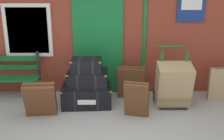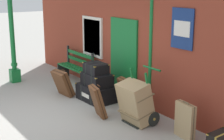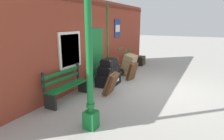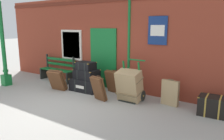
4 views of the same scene
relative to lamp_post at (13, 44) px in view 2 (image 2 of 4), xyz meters
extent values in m
plane|color=#A3A099|center=(3.27, -0.59, -1.17)|extent=(60.00, 60.00, 0.00)
cube|color=brown|center=(3.27, 2.01, 0.43)|extent=(10.40, 0.30, 3.20)
cube|color=#146B2D|center=(3.15, 1.83, -0.12)|extent=(1.10, 0.05, 2.10)
cube|color=#0C401B|center=(3.15, 1.82, -0.12)|extent=(0.06, 0.02, 2.10)
cube|color=silver|center=(1.62, 1.83, 0.28)|extent=(1.04, 0.06, 1.16)
cube|color=silver|center=(1.62, 1.81, 0.28)|extent=(0.88, 0.02, 1.00)
cylinder|color=#146B2D|center=(4.18, 1.85, 0.43)|extent=(0.09, 0.09, 3.14)
cube|color=navy|center=(5.16, 1.83, 0.88)|extent=(0.60, 0.02, 0.84)
cube|color=white|center=(5.16, 1.82, 0.88)|extent=(0.44, 0.01, 0.32)
cube|color=#146B2D|center=(0.00, 0.00, -0.97)|extent=(0.28, 0.28, 0.40)
cylinder|color=#146B2D|center=(0.00, 0.00, 0.50)|extent=(0.14, 0.14, 2.54)
cylinder|color=#146B2D|center=(0.00, 0.00, -0.62)|extent=(0.19, 0.19, 0.08)
cube|color=#146B2D|center=(1.06, 1.37, -0.72)|extent=(1.60, 0.09, 0.04)
cube|color=#146B2D|center=(1.06, 1.51, -0.72)|extent=(1.60, 0.09, 0.04)
cube|color=#146B2D|center=(1.06, 1.65, -0.72)|extent=(1.60, 0.09, 0.04)
cube|color=#146B2D|center=(1.06, 1.71, -0.52)|extent=(1.60, 0.05, 0.10)
cube|color=#146B2D|center=(1.06, 1.71, -0.32)|extent=(1.60, 0.05, 0.10)
cube|color=black|center=(0.30, 1.51, -0.95)|extent=(0.06, 0.40, 0.45)
cube|color=black|center=(0.30, 1.71, -0.44)|extent=(0.06, 0.06, 0.56)
cube|color=black|center=(1.82, 1.51, -0.95)|extent=(0.06, 0.40, 0.45)
cube|color=black|center=(1.82, 1.71, -0.44)|extent=(0.06, 0.06, 0.56)
cube|color=black|center=(2.93, 1.13, -0.96)|extent=(1.03, 0.69, 0.42)
cube|color=black|center=(2.70, 1.12, -0.96)|extent=(0.07, 0.65, 0.43)
cube|color=black|center=(3.15, 1.14, -0.96)|extent=(0.07, 0.65, 0.43)
cube|color=#B79338|center=(2.46, 0.81, -0.76)|extent=(0.05, 0.05, 0.02)
cube|color=#B79338|center=(3.42, 0.85, -0.76)|extent=(0.05, 0.05, 0.02)
cube|color=#B79338|center=(2.43, 1.40, -0.76)|extent=(0.05, 0.05, 0.02)
cube|color=#B79338|center=(3.39, 1.45, -0.76)|extent=(0.05, 0.05, 0.02)
cube|color=silver|center=(2.95, 0.78, -0.96)|extent=(0.36, 0.01, 0.10)
cube|color=black|center=(2.96, 1.13, -0.59)|extent=(0.81, 0.56, 0.32)
cube|color=black|center=(2.78, 1.14, -0.59)|extent=(0.05, 0.55, 0.33)
cube|color=black|center=(3.14, 1.13, -0.59)|extent=(0.05, 0.55, 0.33)
cube|color=#B79338|center=(2.57, 0.89, -0.44)|extent=(0.05, 0.05, 0.02)
cube|color=#B79338|center=(3.33, 0.88, -0.44)|extent=(0.05, 0.05, 0.02)
cube|color=#B79338|center=(2.58, 1.39, -0.44)|extent=(0.05, 0.05, 0.02)
cube|color=#B79338|center=(3.34, 1.38, -0.44)|extent=(0.05, 0.05, 0.02)
cube|color=black|center=(2.95, 1.12, -0.30)|extent=(0.61, 0.45, 0.26)
cube|color=black|center=(2.81, 1.12, -0.30)|extent=(0.04, 0.45, 0.27)
cube|color=black|center=(3.08, 1.11, -0.30)|extent=(0.04, 0.45, 0.27)
cube|color=#B79338|center=(2.66, 0.92, -0.18)|extent=(0.05, 0.05, 0.02)
cube|color=#B79338|center=(3.22, 0.91, -0.18)|extent=(0.05, 0.05, 0.02)
cube|color=#B79338|center=(2.67, 1.32, -0.18)|extent=(0.05, 0.05, 0.02)
cube|color=#B79338|center=(3.23, 1.31, -0.18)|extent=(0.05, 0.05, 0.02)
cube|color=black|center=(4.69, 0.99, -1.16)|extent=(0.56, 0.28, 0.03)
cube|color=#146B2D|center=(4.44, 1.19, -0.58)|extent=(0.04, 0.29, 1.18)
cube|color=#146B2D|center=(4.94, 1.19, -0.58)|extent=(0.04, 0.29, 1.18)
cylinder|color=#146B2D|center=(4.69, 1.45, 0.00)|extent=(0.54, 0.04, 0.04)
cylinder|color=black|center=(4.37, 1.25, -1.01)|extent=(0.04, 0.32, 0.32)
cylinder|color=#B79338|center=(4.37, 1.25, -1.01)|extent=(0.07, 0.06, 0.06)
cylinder|color=black|center=(5.01, 1.25, -1.01)|extent=(0.04, 0.32, 0.32)
cylinder|color=#B79338|center=(5.01, 1.25, -1.01)|extent=(0.07, 0.06, 0.06)
cube|color=tan|center=(4.69, 1.01, -0.69)|extent=(0.68, 0.63, 0.96)
cube|color=olive|center=(4.69, 1.01, -0.88)|extent=(0.70, 0.45, 0.13)
cube|color=olive|center=(4.69, 1.01, -0.50)|extent=(0.70, 0.45, 0.13)
cube|color=tan|center=(5.79, 1.37, -0.81)|extent=(0.50, 0.18, 0.71)
cylinder|color=brown|center=(5.79, 1.37, -0.44)|extent=(0.16, 0.05, 0.03)
cube|color=brown|center=(5.79, 1.37, -0.81)|extent=(0.50, 0.07, 0.73)
cube|color=brown|center=(3.91, 0.56, -0.80)|extent=(0.51, 0.42, 0.73)
cylinder|color=#3A2112|center=(3.91, 0.58, -0.43)|extent=(0.16, 0.06, 0.03)
cube|color=#351E10|center=(3.91, 0.56, -0.80)|extent=(0.50, 0.32, 0.72)
cube|color=brown|center=(3.87, 1.45, -0.80)|extent=(0.63, 0.39, 0.75)
cylinder|color=#3A2112|center=(3.87, 1.48, -0.42)|extent=(0.16, 0.05, 0.03)
cube|color=#351E10|center=(3.87, 1.45, -0.80)|extent=(0.63, 0.27, 0.73)
cube|color=brown|center=(2.10, 0.59, -0.81)|extent=(0.61, 0.47, 0.72)
cylinder|color=#3A2112|center=(2.10, 0.63, -0.46)|extent=(0.16, 0.04, 0.03)
cube|color=#351E10|center=(2.10, 0.59, -0.81)|extent=(0.61, 0.33, 0.68)
cube|color=#B79338|center=(6.62, 1.05, -0.70)|extent=(0.05, 0.05, 0.02)
cube|color=#B79338|center=(6.60, 1.48, -0.70)|extent=(0.05, 0.05, 0.02)
camera|label=1|loc=(3.41, -4.18, 1.30)|focal=44.35mm
camera|label=2|loc=(10.06, -3.31, 1.75)|focal=54.62mm
camera|label=3|loc=(-3.27, -2.21, 1.12)|focal=30.98mm
camera|label=4|loc=(7.74, -4.40, 1.04)|focal=35.30mm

